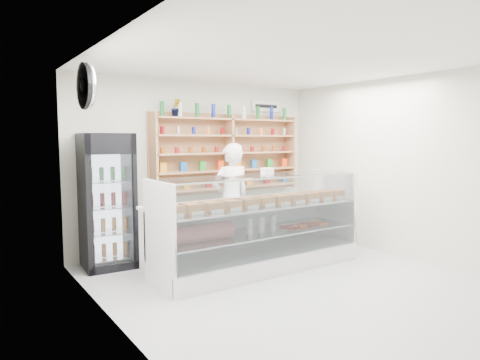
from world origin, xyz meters
TOP-DOWN VIEW (x-y plane):
  - room at (0.00, 0.00)m, footprint 5.00×5.00m
  - display_counter at (0.03, 0.86)m, footprint 3.09×0.92m
  - shop_worker at (0.10, 1.66)m, footprint 0.66×0.44m
  - drinks_cooler at (-1.71, 2.13)m, footprint 0.73×0.72m
  - wall_shelving at (0.50, 2.34)m, footprint 2.84×0.28m
  - potted_plant at (-0.51, 2.34)m, footprint 0.19×0.18m
  - security_mirror at (-2.17, 1.20)m, footprint 0.15×0.50m
  - wall_sign at (1.40, 2.47)m, footprint 0.62×0.03m

SIDE VIEW (x-z plane):
  - display_counter at x=0.03m, z-range -0.31..1.04m
  - shop_worker at x=0.10m, z-range 0.00..1.78m
  - drinks_cooler at x=-1.71m, z-range 0.00..1.93m
  - room at x=0.00m, z-range -1.10..3.90m
  - wall_shelving at x=0.50m, z-range 0.93..2.26m
  - potted_plant at x=-0.51m, z-range 2.20..2.48m
  - security_mirror at x=-2.17m, z-range 2.20..2.70m
  - wall_sign at x=1.40m, z-range 2.35..2.55m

